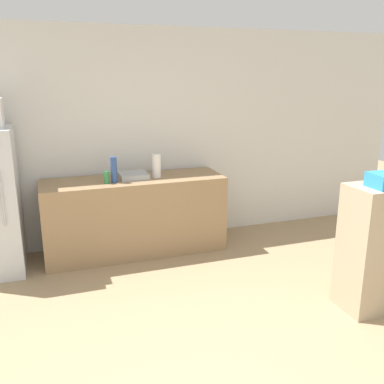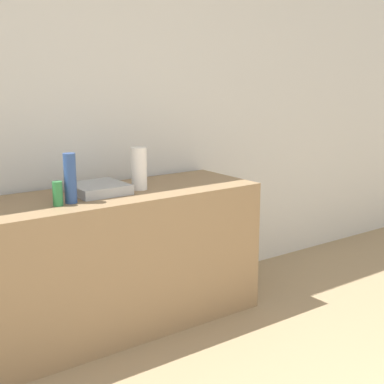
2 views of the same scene
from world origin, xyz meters
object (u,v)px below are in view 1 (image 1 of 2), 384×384
Objects in this scene: bottle_short at (107,177)px; paper_towel_roll at (157,166)px; bottle_tall at (114,170)px; basket at (384,180)px.

bottle_short is 0.61m from paper_towel_roll.
bottle_tall is at bearing -169.65° from paper_towel_roll.
bottle_tall reaches higher than paper_towel_roll.
basket is (1.95, -1.90, 0.17)m from bottle_tall.
bottle_tall reaches higher than bottle_short.
basket reaches higher than bottle_short.
basket reaches higher than bottle_tall.
basket is (2.03, -1.88, 0.24)m from bottle_short.
paper_towel_roll reaches higher than bottle_short.
basket is at bearing -42.69° from bottle_short.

